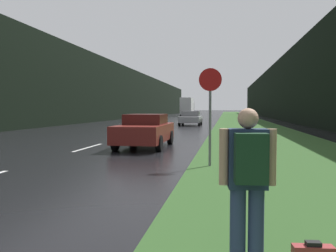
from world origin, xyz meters
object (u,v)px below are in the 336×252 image
at_px(hitchhiker_with_backpack, 248,178).
at_px(car_passing_near, 145,130).
at_px(delivery_truck, 187,107).
at_px(car_passing_far, 191,118).
at_px(stop_sign, 210,108).

xyz_separation_m(hitchhiker_with_backpack, car_passing_near, (-3.49, 10.71, -0.23)).
distance_m(car_passing_near, delivery_truck, 58.74).
height_order(hitchhiker_with_backpack, car_passing_far, hitchhiker_with_backpack).
bearing_deg(car_passing_near, delivery_truck, -85.55).
height_order(stop_sign, hitchhiker_with_backpack, stop_sign).
distance_m(hitchhiker_with_backpack, car_passing_near, 11.27).
distance_m(car_passing_near, car_passing_far, 19.21).
bearing_deg(delivery_truck, car_passing_far, -83.39).
bearing_deg(car_passing_far, car_passing_near, 90.00).
height_order(hitchhiker_with_backpack, delivery_truck, delivery_truck).
bearing_deg(delivery_truck, hitchhiker_with_backpack, -83.37).
height_order(car_passing_near, car_passing_far, car_passing_near).
distance_m(car_passing_far, delivery_truck, 39.62).
xyz_separation_m(car_passing_near, delivery_truck, (-4.56, 58.55, 1.24)).
bearing_deg(car_passing_near, stop_sign, 122.60).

